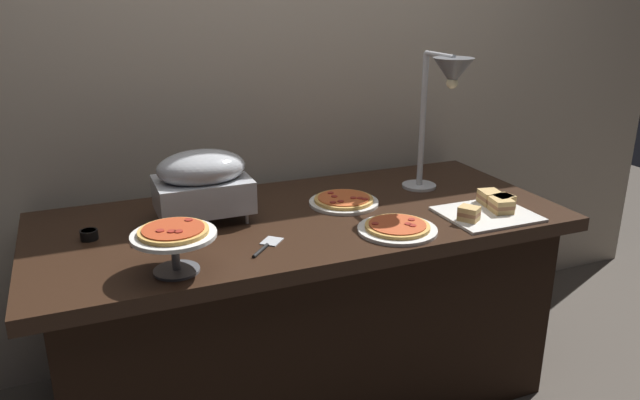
# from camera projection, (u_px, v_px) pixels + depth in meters

# --- Properties ---
(ground_plane) EXTENTS (8.00, 8.00, 0.00)m
(ground_plane) POSITION_uv_depth(u_px,v_px,m) (304.00, 391.00, 2.47)
(ground_plane) COLOR #4C443D
(back_wall) EXTENTS (4.40, 0.04, 2.40)m
(back_wall) POSITION_uv_depth(u_px,v_px,m) (258.00, 76.00, 2.51)
(back_wall) COLOR #B7A893
(back_wall) RESTS_ON ground_plane
(buffet_table) EXTENTS (1.90, 0.84, 0.76)m
(buffet_table) POSITION_uv_depth(u_px,v_px,m) (303.00, 307.00, 2.34)
(buffet_table) COLOR black
(buffet_table) RESTS_ON ground_plane
(chafing_dish) EXTENTS (0.33, 0.24, 0.25)m
(chafing_dish) POSITION_uv_depth(u_px,v_px,m) (202.00, 181.00, 2.13)
(chafing_dish) COLOR #B7BABF
(chafing_dish) RESTS_ON buffet_table
(heat_lamp) EXTENTS (0.15, 0.33, 0.56)m
(heat_lamp) POSITION_uv_depth(u_px,v_px,m) (446.00, 87.00, 2.27)
(heat_lamp) COLOR #B7BABF
(heat_lamp) RESTS_ON buffet_table
(pizza_plate_front) EXTENTS (0.27, 0.27, 0.03)m
(pizza_plate_front) POSITION_uv_depth(u_px,v_px,m) (344.00, 201.00, 2.33)
(pizza_plate_front) COLOR white
(pizza_plate_front) RESTS_ON buffet_table
(pizza_plate_center) EXTENTS (0.27, 0.27, 0.03)m
(pizza_plate_center) POSITION_uv_depth(u_px,v_px,m) (397.00, 228.00, 2.07)
(pizza_plate_center) COLOR white
(pizza_plate_center) RESTS_ON buffet_table
(pizza_plate_raised_stand) EXTENTS (0.25, 0.25, 0.14)m
(pizza_plate_raised_stand) POSITION_uv_depth(u_px,v_px,m) (174.00, 238.00, 1.75)
(pizza_plate_raised_stand) COLOR #595B60
(pizza_plate_raised_stand) RESTS_ON buffet_table
(sandwich_platter) EXTENTS (0.32, 0.28, 0.06)m
(sandwich_platter) POSITION_uv_depth(u_px,v_px,m) (491.00, 208.00, 2.23)
(sandwich_platter) COLOR white
(sandwich_platter) RESTS_ON buffet_table
(sauce_cup_near) EXTENTS (0.06, 0.06, 0.03)m
(sauce_cup_near) POSITION_uv_depth(u_px,v_px,m) (89.00, 234.00, 2.00)
(sauce_cup_near) COLOR black
(sauce_cup_near) RESTS_ON buffet_table
(serving_spatula) EXTENTS (0.14, 0.15, 0.01)m
(serving_spatula) POSITION_uv_depth(u_px,v_px,m) (267.00, 246.00, 1.95)
(serving_spatula) COLOR #B7BABF
(serving_spatula) RESTS_ON buffet_table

